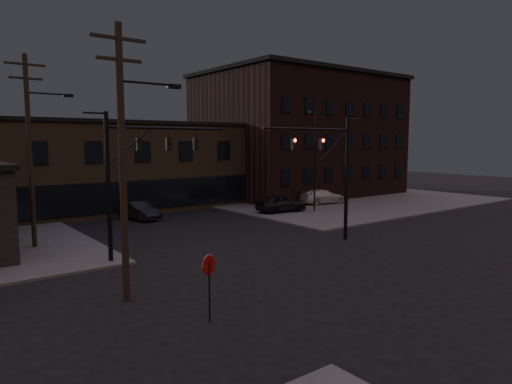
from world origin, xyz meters
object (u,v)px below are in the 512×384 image
(car_crossing, at_px, (138,210))
(stop_sign, at_px, (209,272))
(traffic_signal_near, at_px, (335,166))
(parked_car_lot_a, at_px, (281,203))
(parked_car_lot_b, at_px, (322,197))
(traffic_signal_far, at_px, (131,169))

(car_crossing, bearing_deg, stop_sign, -115.87)
(traffic_signal_near, height_order, parked_car_lot_a, traffic_signal_near)
(stop_sign, xyz_separation_m, parked_car_lot_b, (25.11, 19.00, -0.97))
(parked_car_lot_a, xyz_separation_m, parked_car_lot_b, (6.94, 1.65, -0.07))
(parked_car_lot_b, bearing_deg, car_crossing, 88.88)
(stop_sign, xyz_separation_m, parked_car_lot_a, (18.17, 17.36, -0.90))
(traffic_signal_far, height_order, parked_car_lot_a, traffic_signal_far)
(traffic_signal_near, height_order, stop_sign, traffic_signal_near)
(parked_car_lot_a, bearing_deg, traffic_signal_far, 121.72)
(parked_car_lot_b, bearing_deg, stop_sign, 135.88)
(traffic_signal_far, height_order, stop_sign, traffic_signal_far)
(parked_car_lot_b, bearing_deg, parked_car_lot_a, 112.11)
(traffic_signal_near, distance_m, parked_car_lot_b, 17.65)
(parked_car_lot_a, bearing_deg, traffic_signal_near, 164.25)
(traffic_signal_near, bearing_deg, car_crossing, 112.92)
(parked_car_lot_b, relative_size, car_crossing, 1.09)
(stop_sign, bearing_deg, car_crossing, 73.20)
(stop_sign, distance_m, parked_car_lot_b, 31.51)
(stop_sign, bearing_deg, parked_car_lot_b, 37.12)
(traffic_signal_far, xyz_separation_m, parked_car_lot_b, (23.83, 9.02, -4.14))
(traffic_signal_near, xyz_separation_m, car_crossing, (-6.65, 15.73, -4.18))
(parked_car_lot_a, distance_m, car_crossing, 12.45)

